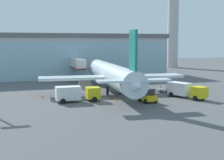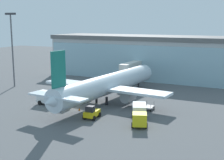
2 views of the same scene
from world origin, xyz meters
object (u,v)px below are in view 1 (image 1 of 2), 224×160
airplane (111,75)px  fuel_truck (186,90)px  pushback_tug (148,97)px  baggage_cart (161,89)px  safety_cone_nose (117,99)px  control_tower (173,12)px  jet_bridge (77,64)px  safety_cone_wingtip (42,96)px  catering_truck (76,93)px

airplane → fuel_truck: 14.60m
pushback_tug → baggage_cart: bearing=-41.0°
safety_cone_nose → control_tower: bearing=53.6°
jet_bridge → control_tower: 57.18m
fuel_truck → safety_cone_wingtip: bearing=-129.9°
baggage_cart → airplane: bearing=-104.6°
airplane → safety_cone_nose: size_ratio=67.78×
catering_truck → safety_cone_wingtip: 7.55m
baggage_cart → catering_truck: bearing=-77.3°
jet_bridge → safety_cone_wingtip: bearing=155.3°
control_tower → airplane: control_tower is taller
baggage_cart → safety_cone_nose: size_ratio=5.23×
baggage_cart → pushback_tug: 11.61m
control_tower → baggage_cart: 66.33m
pushback_tug → safety_cone_wingtip: size_ratio=6.01×
jet_bridge → safety_cone_nose: (0.78, -28.84, -4.15)m
safety_cone_nose → safety_cone_wingtip: size_ratio=1.00×
pushback_tug → safety_cone_wingtip: bearing=55.6°
safety_cone_wingtip → catering_truck: bearing=-48.0°
airplane → baggage_cart: bearing=-96.0°
airplane → jet_bridge: bearing=12.6°
safety_cone_wingtip → safety_cone_nose: bearing=-29.1°
jet_bridge → airplane: airplane is taller
baggage_cart → safety_cone_wingtip: baggage_cart is taller
fuel_truck → jet_bridge: bearing=-177.9°
control_tower → safety_cone_nose: (-44.15, -59.83, -21.22)m
pushback_tug → safety_cone_wingtip: (-16.14, 9.66, -0.70)m
airplane → fuel_truck: size_ratio=4.91×
safety_cone_nose → safety_cone_wingtip: (-11.74, 6.52, 0.00)m
jet_bridge → baggage_cart: bearing=-150.3°
airplane → safety_cone_wingtip: size_ratio=67.78×
airplane → catering_truck: 11.28m
baggage_cart → safety_cone_nose: baggage_cart is taller
airplane → safety_cone_wingtip: 13.98m
jet_bridge → safety_cone_nose: jet_bridge is taller
baggage_cart → pushback_tug: pushback_tug is taller
fuel_truck → baggage_cart: bearing=166.2°
control_tower → pushback_tug: control_tower is taller
baggage_cart → safety_cone_wingtip: (-23.20, 0.45, -0.23)m
control_tower → safety_cone_nose: 77.33m
airplane → baggage_cart: (9.71, -2.01, -3.10)m
fuel_truck → pushback_tug: size_ratio=2.30×
safety_cone_nose → jet_bridge: bearing=91.5°
control_tower → catering_truck: 80.34m
airplane → baggage_cart: 10.39m
control_tower → safety_cone_nose: control_tower is taller
catering_truck → pushback_tug: (11.15, -4.12, -0.49)m
pushback_tug → safety_cone_nose: size_ratio=6.01×
fuel_truck → safety_cone_nose: 12.65m
pushback_tug → safety_cone_nose: bearing=51.1°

